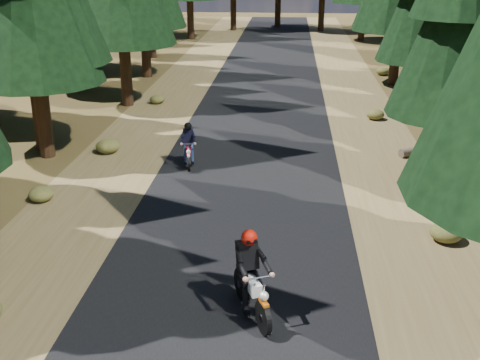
% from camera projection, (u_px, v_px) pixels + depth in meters
% --- Properties ---
extents(ground, '(120.00, 120.00, 0.00)m').
position_uv_depth(ground, '(235.00, 242.00, 15.14)').
color(ground, '#403117').
rests_on(ground, ground).
extents(road, '(6.00, 100.00, 0.01)m').
position_uv_depth(road, '(249.00, 173.00, 19.80)').
color(road, black).
rests_on(road, ground).
extents(shoulder_l, '(3.20, 100.00, 0.01)m').
position_uv_depth(shoulder_l, '(112.00, 169.00, 20.15)').
color(shoulder_l, brown).
rests_on(shoulder_l, ground).
extents(shoulder_r, '(3.20, 100.00, 0.01)m').
position_uv_depth(shoulder_r, '(390.00, 177.00, 19.45)').
color(shoulder_r, brown).
rests_on(shoulder_r, ground).
extents(log_near, '(4.55, 2.95, 0.32)m').
position_uv_depth(log_near, '(455.00, 144.00, 22.30)').
color(log_near, '#4C4233').
rests_on(log_near, ground).
extents(understory_shrubs, '(14.07, 31.72, 0.61)m').
position_uv_depth(understory_shrubs, '(339.00, 167.00, 19.66)').
color(understory_shrubs, '#474C1E').
rests_on(understory_shrubs, ground).
extents(rider_lead, '(1.35, 2.09, 1.80)m').
position_uv_depth(rider_lead, '(252.00, 289.00, 11.90)').
color(rider_lead, white).
rests_on(rider_lead, road).
extents(rider_follow, '(0.76, 1.71, 1.48)m').
position_uv_depth(rider_follow, '(189.00, 152.00, 20.32)').
color(rider_follow, maroon).
rests_on(rider_follow, road).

